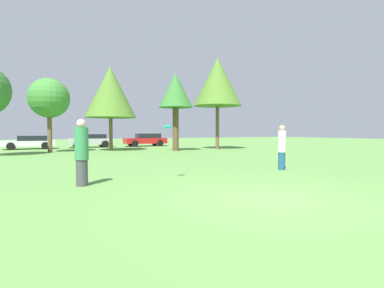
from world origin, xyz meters
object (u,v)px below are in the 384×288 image
(tree_4, at_px, (218,82))
(frisbee, at_px, (167,127))
(person_catcher, at_px, (282,147))
(tree_2, at_px, (110,92))
(parked_car_silver, at_px, (91,140))
(parked_car_white, at_px, (30,142))
(parked_car_red, at_px, (146,139))
(person_thrower, at_px, (82,152))
(tree_1, at_px, (49,98))
(tree_3, at_px, (176,92))

(tree_4, bearing_deg, frisbee, -127.98)
(person_catcher, height_order, tree_2, tree_2)
(parked_car_silver, bearing_deg, parked_car_white, 5.59)
(parked_car_red, bearing_deg, tree_2, 49.98)
(person_thrower, xyz_separation_m, parked_car_white, (-1.65, 20.89, -0.33))
(person_catcher, bearing_deg, parked_car_red, -93.83)
(tree_1, bearing_deg, frisbee, -79.93)
(tree_2, bearing_deg, tree_1, -178.67)
(person_catcher, relative_size, tree_4, 0.22)
(frisbee, height_order, tree_2, tree_2)
(parked_car_white, distance_m, parked_car_red, 10.82)
(tree_2, height_order, tree_4, tree_4)
(tree_2, height_order, parked_car_white, tree_2)
(tree_1, xyz_separation_m, tree_2, (4.50, 0.10, 0.75))
(frisbee, bearing_deg, person_catcher, 2.55)
(tree_2, relative_size, parked_car_red, 1.54)
(person_catcher, distance_m, parked_car_white, 22.90)
(tree_1, height_order, parked_car_red, tree_1)
(person_thrower, distance_m, tree_1, 15.70)
(tree_4, bearing_deg, tree_3, -173.21)
(tree_1, height_order, parked_car_silver, tree_1)
(tree_1, distance_m, tree_2, 4.56)
(person_thrower, height_order, tree_4, tree_4)
(tree_2, relative_size, parked_car_silver, 1.66)
(person_catcher, height_order, tree_4, tree_4)
(tree_2, bearing_deg, parked_car_white, 137.57)
(tree_1, relative_size, parked_car_white, 1.30)
(parked_car_white, xyz_separation_m, parked_car_red, (10.81, 0.24, 0.08))
(person_catcher, distance_m, parked_car_red, 21.24)
(parked_car_red, bearing_deg, tree_1, 32.47)
(frisbee, height_order, parked_car_red, frisbee)
(tree_1, distance_m, tree_4, 13.65)
(person_thrower, height_order, tree_3, tree_3)
(person_thrower, bearing_deg, tree_4, 45.70)
(parked_car_silver, bearing_deg, tree_1, 58.05)
(person_thrower, distance_m, parked_car_white, 20.96)
(tree_2, distance_m, parked_car_red, 8.49)
(tree_2, bearing_deg, person_thrower, -105.29)
(tree_1, bearing_deg, person_catcher, -62.99)
(tree_3, xyz_separation_m, parked_car_silver, (-5.20, 8.56, -4.05))
(parked_car_white, bearing_deg, tree_1, 105.38)
(person_thrower, height_order, parked_car_red, person_thrower)
(tree_3, bearing_deg, frisbee, -115.67)
(person_catcher, bearing_deg, tree_2, -77.41)
(parked_car_silver, xyz_separation_m, parked_car_red, (5.57, -0.17, 0.02))
(tree_2, distance_m, parked_car_white, 8.98)
(person_thrower, distance_m, person_catcher, 7.62)
(parked_car_white, bearing_deg, tree_4, 153.73)
(tree_1, xyz_separation_m, parked_car_red, (9.42, 5.74, -3.28))
(tree_2, xyz_separation_m, tree_4, (8.85, -2.25, 1.19))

